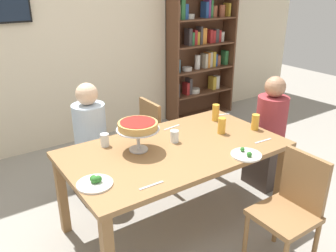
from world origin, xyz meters
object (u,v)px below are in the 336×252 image
(water_glass_clear_far, at_px, (175,136))
(beer_glass_amber_short, at_px, (216,113))
(diner_far_left, at_px, (92,150))
(chair_far_right, at_px, (159,134))
(beer_glass_amber_tall, at_px, (222,126))
(diner_head_east, at_px, (269,140))
(salad_plate_near_diner, at_px, (246,155))
(cutlery_fork_far, at_px, (141,133))
(cutlery_knife_near, at_px, (263,141))
(bookshelf, at_px, (201,43))
(deep_dish_pizza_stand, at_px, (138,127))
(cutlery_knife_far, at_px, (151,185))
(chair_near_right, at_px, (291,206))
(beer_glass_amber_spare, at_px, (255,122))
(salad_plate_far_diner, at_px, (95,182))
(dining_table, at_px, (175,156))
(cutlery_fork_near, at_px, (221,115))
(cutlery_spare_fork, at_px, (172,127))
(water_glass_clear_near, at_px, (105,140))

(water_glass_clear_far, bearing_deg, beer_glass_amber_short, 16.27)
(diner_far_left, height_order, chair_far_right, diner_far_left)
(beer_glass_amber_tall, bearing_deg, diner_head_east, 1.12)
(salad_plate_near_diner, height_order, cutlery_fork_far, salad_plate_near_diner)
(diner_head_east, distance_m, cutlery_knife_near, 0.65)
(bookshelf, relative_size, deep_dish_pizza_stand, 6.53)
(diner_head_east, relative_size, deep_dish_pizza_stand, 3.39)
(beer_glass_amber_short, bearing_deg, diner_head_east, -25.87)
(beer_glass_amber_tall, bearing_deg, cutlery_fork_far, 145.36)
(cutlery_fork_far, relative_size, cutlery_knife_far, 1.00)
(bookshelf, height_order, cutlery_fork_far, bookshelf)
(diner_far_left, distance_m, chair_near_right, 1.83)
(deep_dish_pizza_stand, xyz_separation_m, beer_glass_amber_spare, (1.08, -0.22, -0.13))
(diner_far_left, xyz_separation_m, salad_plate_far_diner, (-0.37, -0.97, 0.27))
(water_glass_clear_far, distance_m, cutlery_knife_near, 0.74)
(beer_glass_amber_short, bearing_deg, bookshelf, 54.84)
(dining_table, height_order, beer_glass_amber_spare, beer_glass_amber_spare)
(dining_table, bearing_deg, salad_plate_near_diner, -50.00)
(water_glass_clear_far, xyz_separation_m, cutlery_fork_far, (-0.14, 0.32, -0.05))
(chair_far_right, distance_m, beer_glass_amber_tall, 0.85)
(water_glass_clear_far, bearing_deg, diner_head_east, -3.70)
(beer_glass_amber_short, height_order, cutlery_fork_near, beer_glass_amber_short)
(dining_table, height_order, beer_glass_amber_tall, beer_glass_amber_tall)
(salad_plate_far_diner, bearing_deg, bookshelf, 39.34)
(beer_glass_amber_short, xyz_separation_m, cutlery_fork_far, (-0.74, 0.14, -0.08))
(diner_far_left, distance_m, beer_glass_amber_spare, 1.54)
(cutlery_fork_far, height_order, cutlery_spare_fork, same)
(chair_far_right, relative_size, beer_glass_amber_short, 5.46)
(bookshelf, relative_size, cutlery_fork_far, 12.29)
(water_glass_clear_near, bearing_deg, chair_near_right, -52.84)
(dining_table, bearing_deg, water_glass_clear_near, 143.34)
(bookshelf, relative_size, chair_far_right, 2.54)
(beer_glass_amber_short, bearing_deg, dining_table, -158.40)
(cutlery_fork_far, bearing_deg, beer_glass_amber_tall, 130.12)
(diner_head_east, height_order, salad_plate_far_diner, diner_head_east)
(salad_plate_near_diner, relative_size, cutlery_fork_far, 1.30)
(bookshelf, xyz_separation_m, cutlery_spare_fork, (-1.68, -1.66, -0.38))
(bookshelf, height_order, beer_glass_amber_spare, bookshelf)
(dining_table, xyz_separation_m, cutlery_spare_fork, (0.21, 0.35, 0.08))
(beer_glass_amber_short, distance_m, water_glass_clear_far, 0.63)
(chair_far_right, distance_m, cutlery_knife_far, 1.43)
(beer_glass_amber_tall, xyz_separation_m, cutlery_fork_far, (-0.58, 0.40, -0.07))
(dining_table, height_order, chair_near_right, chair_near_right)
(salad_plate_far_diner, bearing_deg, cutlery_fork_far, 39.87)
(water_glass_clear_far, bearing_deg, chair_near_right, -67.61)
(cutlery_fork_far, xyz_separation_m, cutlery_knife_far, (-0.38, -0.79, 0.00))
(water_glass_clear_far, bearing_deg, bookshelf, 46.34)
(dining_table, distance_m, diner_head_east, 1.19)
(water_glass_clear_far, relative_size, cutlery_spare_fork, 0.56)
(beer_glass_amber_tall, relative_size, cutlery_fork_far, 0.79)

